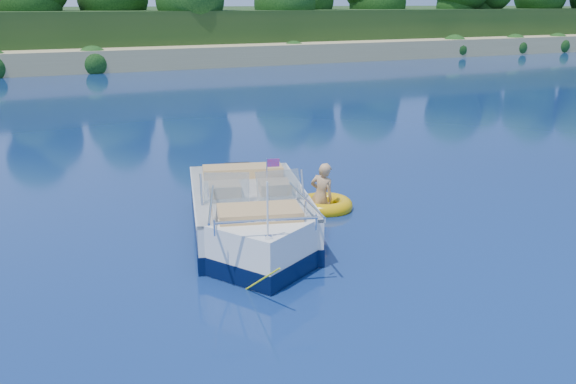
# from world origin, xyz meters

# --- Properties ---
(ground) EXTENTS (160.00, 160.00, 0.00)m
(ground) POSITION_xyz_m (0.00, 0.00, 0.00)
(ground) COLOR #0A194B
(ground) RESTS_ON ground
(shoreline) EXTENTS (170.00, 59.00, 6.00)m
(shoreline) POSITION_xyz_m (0.00, 63.77, 0.98)
(shoreline) COLOR tan
(shoreline) RESTS_ON ground
(motorboat) EXTENTS (3.36, 6.24, 2.13)m
(motorboat) POSITION_xyz_m (-2.90, 0.47, 0.41)
(motorboat) COLOR white
(motorboat) RESTS_ON ground
(tow_tube) EXTENTS (1.65, 1.65, 0.35)m
(tow_tube) POSITION_xyz_m (-0.60, 1.56, 0.09)
(tow_tube) COLOR #E5A907
(tow_tube) RESTS_ON ground
(boy) EXTENTS (0.81, 0.95, 1.74)m
(boy) POSITION_xyz_m (-0.71, 1.57, 0.00)
(boy) COLOR tan
(boy) RESTS_ON ground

